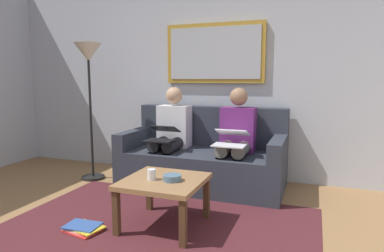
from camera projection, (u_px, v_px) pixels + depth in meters
wall_rear at (216, 74)px, 4.27m from camera, size 6.00×0.12×2.60m
area_rug at (157, 227)px, 2.83m from camera, size 2.60×1.80×0.01m
couch at (204, 158)px, 3.96m from camera, size 1.85×0.90×0.90m
framed_mirror at (214, 53)px, 4.15m from camera, size 1.24×0.05×0.73m
coffee_table at (164, 186)px, 2.81m from camera, size 0.65×0.65×0.41m
cup at (152, 175)px, 2.77m from camera, size 0.07×0.07×0.09m
bowl at (172, 178)px, 2.75m from camera, size 0.15×0.15×0.05m
person_left at (236, 136)px, 3.72m from camera, size 0.38×0.58×1.14m
laptop_white at (231, 138)px, 3.50m from camera, size 0.33×0.37×0.16m
person_right at (171, 132)px, 3.99m from camera, size 0.38×0.58×1.14m
laptop_black at (163, 134)px, 3.77m from camera, size 0.30×0.37×0.16m
magazine_stack at (83, 228)px, 2.77m from camera, size 0.34×0.28×0.04m
standing_lamp at (89, 68)px, 4.03m from camera, size 0.32×0.32×1.66m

